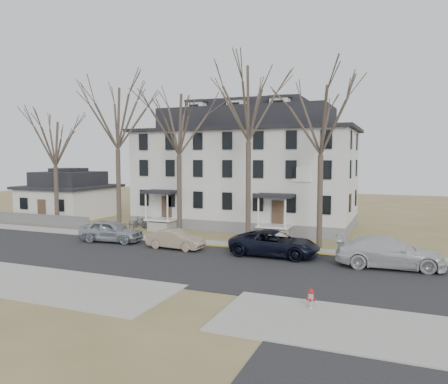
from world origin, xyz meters
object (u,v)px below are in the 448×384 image
at_px(boarding_house, 246,170).
at_px(car_navy, 274,244).
at_px(tree_far_left, 117,114).
at_px(tree_mid_left, 179,120).
at_px(fire_hydrant, 311,299).
at_px(tree_mid_right, 321,115).
at_px(bicycle_right, 140,223).
at_px(car_silver, 111,231).
at_px(tree_center, 249,98).
at_px(bicycle_left, 126,226).
at_px(car_white, 389,253).
at_px(tree_bungalow, 55,141).
at_px(car_tan, 176,240).
at_px(small_house, 69,197).

height_order(boarding_house, car_navy, boarding_house).
height_order(tree_far_left, tree_mid_left, tree_far_left).
bearing_deg(car_navy, fire_hydrant, -155.51).
relative_size(tree_mid_right, bicycle_right, 7.77).
bearing_deg(car_silver, tree_center, -72.96).
bearing_deg(bicycle_left, car_silver, -163.92).
bearing_deg(car_white, tree_bungalow, 75.85).
relative_size(car_silver, car_tan, 1.19).
height_order(tree_center, tree_mid_right, tree_center).
distance_m(tree_mid_right, car_silver, 18.10).
height_order(small_house, car_white, small_house).
bearing_deg(tree_mid_left, car_silver, -132.56).
xyz_separation_m(tree_mid_left, car_silver, (-3.79, -4.13, -8.75)).
relative_size(car_silver, car_white, 0.80).
distance_m(car_tan, bicycle_right, 10.31).
bearing_deg(tree_bungalow, tree_far_left, 0.00).
xyz_separation_m(tree_mid_left, tree_center, (6.00, 0.00, 1.48)).
distance_m(small_house, fire_hydrant, 36.20).
distance_m(tree_mid_right, fire_hydrant, 16.27).
bearing_deg(tree_bungalow, car_navy, -10.36).
distance_m(boarding_house, car_navy, 14.46).
distance_m(tree_far_left, bicycle_left, 10.01).
height_order(tree_mid_left, bicycle_left, tree_mid_left).
distance_m(bicycle_left, fire_hydrant, 24.28).
bearing_deg(bicycle_left, tree_center, -102.59).
relative_size(tree_far_left, car_tan, 3.27).
bearing_deg(small_house, boarding_house, 5.59).
height_order(tree_far_left, bicycle_left, tree_far_left).
bearing_deg(bicycle_right, tree_far_left, 172.88).
relative_size(bicycle_left, fire_hydrant, 1.67).
height_order(car_silver, car_navy, car_silver).
relative_size(car_silver, bicycle_left, 3.30).
distance_m(tree_far_left, car_navy, 18.43).
relative_size(tree_mid_left, car_silver, 2.56).
distance_m(tree_mid_left, car_navy, 13.38).
relative_size(tree_far_left, fire_hydrant, 15.11).
distance_m(car_navy, fire_hydrant, 10.16).
xyz_separation_m(boarding_house, tree_bungalow, (-16.00, -8.15, 2.74)).
bearing_deg(bicycle_left, bicycle_right, -30.77).
xyz_separation_m(tree_bungalow, car_tan, (15.07, -4.56, -7.43)).
relative_size(small_house, tree_mid_right, 0.68).
distance_m(tree_mid_left, car_white, 19.10).
relative_size(tree_mid_left, tree_bungalow, 1.18).
bearing_deg(bicycle_right, tree_bungalow, 112.85).
bearing_deg(bicycle_left, fire_hydrant, -133.69).
bearing_deg(car_tan, tree_far_left, 63.17).
xyz_separation_m(tree_center, tree_bungalow, (-19.00, 0.00, -2.97)).
height_order(boarding_house, tree_far_left, tree_far_left).
xyz_separation_m(tree_mid_left, fire_hydrant, (13.44, -13.32, -9.14)).
distance_m(car_silver, bicycle_right, 6.81).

